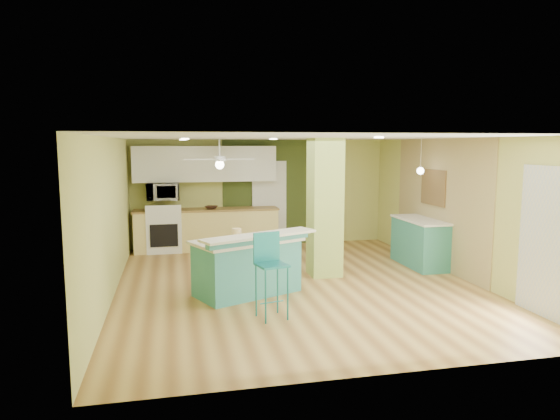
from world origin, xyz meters
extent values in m
cube|color=olive|center=(0.00, 0.00, -0.01)|extent=(6.00, 7.00, 0.01)
cube|color=white|center=(0.00, 0.00, 2.50)|extent=(6.00, 7.00, 0.01)
cube|color=#C2C66A|center=(0.00, 3.50, 1.25)|extent=(6.00, 0.01, 2.50)
cube|color=#C2C66A|center=(0.00, -3.50, 1.25)|extent=(6.00, 0.01, 2.50)
cube|color=#C2C66A|center=(-3.00, 0.00, 1.25)|extent=(0.01, 7.00, 2.50)
cube|color=#C2C66A|center=(3.00, 0.00, 1.25)|extent=(0.01, 7.00, 2.50)
cube|color=#9C8659|center=(2.99, 0.60, 1.25)|extent=(0.02, 3.40, 2.50)
cube|color=#37451B|center=(0.20, 3.49, 1.25)|extent=(2.20, 0.02, 2.50)
cube|color=silver|center=(0.20, 3.46, 1.00)|extent=(0.82, 0.05, 2.00)
cube|color=silver|center=(2.97, -2.30, 1.05)|extent=(0.04, 1.08, 2.10)
cube|color=#A5BE58|center=(0.65, 0.50, 1.25)|extent=(0.55, 0.55, 2.50)
cube|color=#EFD77D|center=(-1.30, 3.20, 0.45)|extent=(3.20, 0.60, 0.90)
cube|color=olive|center=(-1.30, 3.20, 0.92)|extent=(3.25, 0.63, 0.04)
cube|color=white|center=(-2.25, 3.20, 0.45)|extent=(0.76, 0.64, 0.90)
cube|color=black|center=(-2.25, 2.87, 0.42)|extent=(0.59, 0.02, 0.50)
cube|color=white|center=(-2.25, 2.90, 0.99)|extent=(0.76, 0.06, 0.18)
cube|color=white|center=(-1.30, 3.32, 1.95)|extent=(3.20, 0.34, 0.80)
imported|color=white|center=(-2.25, 3.20, 1.35)|extent=(0.70, 0.48, 0.39)
cylinder|color=silver|center=(-1.10, 2.00, 2.30)|extent=(0.03, 0.03, 0.40)
cylinder|color=silver|center=(-1.10, 2.00, 2.10)|extent=(0.24, 0.24, 0.10)
sphere|color=white|center=(-1.10, 2.00, 1.98)|extent=(0.18, 0.18, 0.18)
cylinder|color=white|center=(2.65, 0.75, 2.19)|extent=(0.01, 0.01, 0.62)
sphere|color=white|center=(2.65, 0.75, 1.88)|extent=(0.14, 0.14, 0.14)
cube|color=brown|center=(2.96, 0.80, 1.55)|extent=(0.03, 0.90, 0.70)
cube|color=teal|center=(-0.91, -0.36, 0.42)|extent=(1.78, 1.37, 0.84)
cube|color=silver|center=(-0.91, -0.36, 0.87)|extent=(1.90, 1.49, 0.05)
cube|color=teal|center=(-0.76, -0.70, 0.95)|extent=(1.70, 0.84, 0.12)
cube|color=silver|center=(-0.76, -0.70, 1.01)|extent=(1.91, 1.13, 0.04)
cylinder|color=#1C7780|center=(-0.87, -1.77, 0.37)|extent=(0.02, 0.02, 0.74)
cylinder|color=#1C7780|center=(-0.55, -1.70, 0.37)|extent=(0.02, 0.02, 0.74)
cylinder|color=#1C7780|center=(-0.95, -1.45, 0.37)|extent=(0.02, 0.02, 0.74)
cylinder|color=#1C7780|center=(-0.63, -1.38, 0.37)|extent=(0.02, 0.02, 0.74)
cube|color=#1C7780|center=(-0.75, -1.57, 0.76)|extent=(0.47, 0.47, 0.03)
cube|color=#1C7780|center=(-0.79, -1.40, 0.98)|extent=(0.39, 0.12, 0.41)
cube|color=teal|center=(2.70, 0.77, 0.45)|extent=(0.58, 1.39, 0.90)
cube|color=white|center=(2.70, 0.77, 0.92)|extent=(0.62, 1.45, 0.04)
imported|color=#361F16|center=(-1.20, 3.12, 0.98)|extent=(0.37, 0.37, 0.07)
cylinder|color=gold|center=(-1.05, -0.16, 0.96)|extent=(0.15, 0.15, 0.15)
camera|label=1|loc=(-2.05, -8.09, 2.39)|focal=32.00mm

